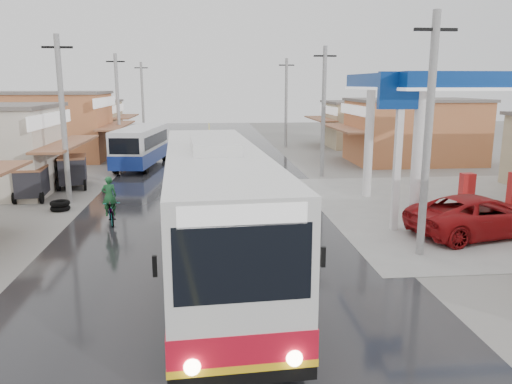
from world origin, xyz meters
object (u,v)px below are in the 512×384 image
at_px(tricycle_near, 31,182).
at_px(tricycle_far, 72,170).
at_px(coach_bus, 215,210).
at_px(jeepney, 479,216).
at_px(cyclist, 111,208).
at_px(second_bus, 141,146).
at_px(tyre_stack, 60,206).

height_order(tricycle_near, tricycle_far, tricycle_far).
relative_size(coach_bus, tricycle_near, 6.13).
height_order(coach_bus, jeepney, coach_bus).
relative_size(coach_bus, cyclist, 6.56).
relative_size(jeepney, tricycle_near, 2.57).
bearing_deg(tricycle_near, coach_bus, -55.83).
xyz_separation_m(second_bus, cyclist, (0.59, -14.91, -0.82)).
height_order(second_bus, tricycle_near, second_bus).
xyz_separation_m(tricycle_near, tyre_stack, (1.97, -2.28, -0.72)).
distance_m(jeepney, tricycle_near, 20.73).
relative_size(jeepney, tricycle_far, 2.33).
height_order(second_bus, jeepney, second_bus).
relative_size(second_bus, cyclist, 4.17).
bearing_deg(tyre_stack, cyclist, -41.79).
height_order(cyclist, tricycle_far, cyclist).
relative_size(jeepney, cyclist, 2.75).
xyz_separation_m(coach_bus, tricycle_far, (-7.79, 13.73, -0.96)).
xyz_separation_m(cyclist, tyre_stack, (-2.77, 2.48, -0.44)).
distance_m(second_bus, tricycle_far, 7.73).
bearing_deg(tricycle_far, jeepney, -42.14).
distance_m(jeepney, tricycle_far, 20.97).
bearing_deg(cyclist, jeepney, -27.09).
bearing_deg(tricycle_far, second_bus, 56.61).
bearing_deg(second_bus, tricycle_near, -105.07).
bearing_deg(coach_bus, tricycle_near, 126.56).
distance_m(tricycle_far, tyre_stack, 5.40).
distance_m(coach_bus, tyre_stack, 11.14).
bearing_deg(cyclist, tyre_stack, 122.99).
relative_size(second_bus, tricycle_far, 3.52).
relative_size(tricycle_near, tricycle_far, 0.90).
height_order(jeepney, tyre_stack, jeepney).
height_order(coach_bus, tricycle_near, coach_bus).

